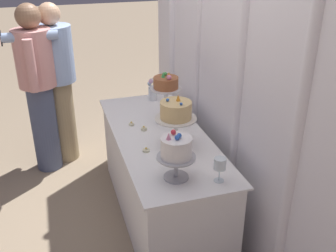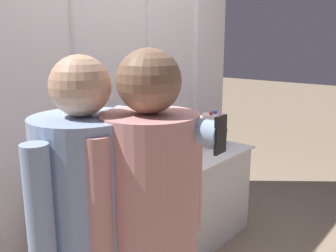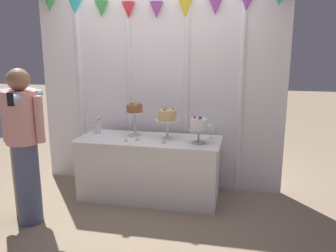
# 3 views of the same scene
# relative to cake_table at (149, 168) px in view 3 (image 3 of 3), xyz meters

# --- Properties ---
(ground_plane) EXTENTS (24.00, 24.00, 0.00)m
(ground_plane) POSITION_rel_cake_table_xyz_m (0.00, -0.10, -0.38)
(ground_plane) COLOR gray
(draped_curtain) EXTENTS (3.20, 0.17, 2.71)m
(draped_curtain) POSITION_rel_cake_table_xyz_m (-0.01, 0.46, 1.08)
(draped_curtain) COLOR white
(draped_curtain) RESTS_ON ground_plane
(cake_table) EXTENTS (1.70, 0.68, 0.75)m
(cake_table) POSITION_rel_cake_table_xyz_m (0.00, 0.00, 0.00)
(cake_table) COLOR white
(cake_table) RESTS_ON ground_plane
(cake_display_leftmost) EXTENTS (0.25, 0.25, 0.43)m
(cake_display_leftmost) POSITION_rel_cake_table_xyz_m (-0.21, 0.11, 0.68)
(cake_display_leftmost) COLOR silver
(cake_display_leftmost) RESTS_ON cake_table
(cake_display_center) EXTENTS (0.29, 0.29, 0.39)m
(cake_display_center) POSITION_rel_cake_table_xyz_m (0.21, 0.05, 0.64)
(cake_display_center) COLOR silver
(cake_display_center) RESTS_ON cake_table
(cake_display_rightmost) EXTENTS (0.24, 0.24, 0.33)m
(cake_display_rightmost) POSITION_rel_cake_table_xyz_m (0.60, -0.07, 0.58)
(cake_display_rightmost) COLOR #B2B2B7
(cake_display_rightmost) RESTS_ON cake_table
(wine_glass) EXTENTS (0.07, 0.07, 0.16)m
(wine_glass) POSITION_rel_cake_table_xyz_m (0.71, 0.17, 0.49)
(wine_glass) COLOR silver
(wine_glass) RESTS_ON cake_table
(flower_vase) EXTENTS (0.12, 0.10, 0.22)m
(flower_vase) POSITION_rel_cake_table_xyz_m (-0.71, 0.13, 0.47)
(flower_vase) COLOR silver
(flower_vase) RESTS_ON cake_table
(tealight_far_left) EXTENTS (0.04, 0.04, 0.03)m
(tealight_far_left) POSITION_rel_cake_table_xyz_m (-0.23, -0.18, 0.38)
(tealight_far_left) COLOR beige
(tealight_far_left) RESTS_ON cake_table
(tealight_near_left) EXTENTS (0.05, 0.05, 0.04)m
(tealight_near_left) POSITION_rel_cake_table_xyz_m (-0.12, -0.10, 0.39)
(tealight_near_left) COLOR beige
(tealight_near_left) RESTS_ON cake_table
(tealight_near_right) EXTENTS (0.05, 0.05, 0.03)m
(tealight_near_right) POSITION_rel_cake_table_xyz_m (0.22, -0.17, 0.38)
(tealight_near_right) COLOR beige
(tealight_near_right) RESTS_ON cake_table
(guest_girl_blue_dress) EXTENTS (0.52, 0.64, 1.60)m
(guest_girl_blue_dress) POSITION_rel_cake_table_xyz_m (-1.22, -0.70, 0.49)
(guest_girl_blue_dress) COLOR #9E8966
(guest_girl_blue_dress) RESTS_ON ground_plane
(guest_man_pink_jacket) EXTENTS (0.51, 0.39, 1.62)m
(guest_man_pink_jacket) POSITION_rel_cake_table_xyz_m (-1.07, -0.87, 0.51)
(guest_man_pink_jacket) COLOR #4C5675
(guest_man_pink_jacket) RESTS_ON ground_plane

